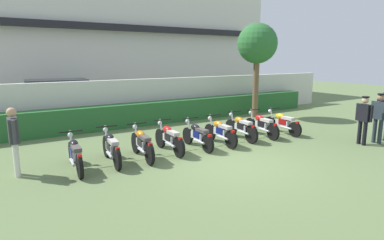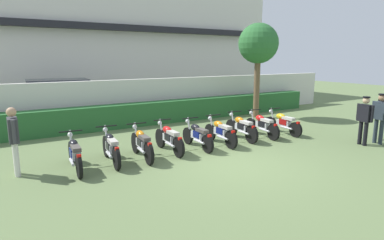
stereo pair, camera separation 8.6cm
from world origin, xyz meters
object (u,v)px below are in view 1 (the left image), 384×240
(motorcycle_in_row_4, at_px, (197,135))
(officer_1, at_px, (379,114))
(motorcycle_in_row_7, at_px, (261,125))
(motorcycle_in_row_5, at_px, (220,132))
(parked_car, at_px, (61,99))
(motorcycle_in_row_3, at_px, (169,138))
(motorcycle_in_row_8, at_px, (282,122))
(motorcycle_in_row_0, at_px, (75,154))
(motorcycle_in_row_6, at_px, (241,127))
(motorcycle_in_row_1, at_px, (111,147))
(motorcycle_in_row_2, at_px, (142,143))
(inspector_person, at_px, (14,136))
(tree_near_inspector, at_px, (257,45))
(officer_0, at_px, (364,116))

(motorcycle_in_row_4, relative_size, officer_1, 1.06)
(motorcycle_in_row_7, bearing_deg, motorcycle_in_row_5, 98.44)
(parked_car, bearing_deg, motorcycle_in_row_7, -50.52)
(motorcycle_in_row_3, distance_m, motorcycle_in_row_8, 4.89)
(motorcycle_in_row_0, height_order, motorcycle_in_row_5, motorcycle_in_row_0)
(motorcycle_in_row_3, distance_m, motorcycle_in_row_6, 2.92)
(parked_car, bearing_deg, motorcycle_in_row_1, -87.41)
(motorcycle_in_row_3, bearing_deg, motorcycle_in_row_6, -87.80)
(motorcycle_in_row_5, bearing_deg, motorcycle_in_row_1, 91.40)
(motorcycle_in_row_5, bearing_deg, parked_car, 26.26)
(motorcycle_in_row_2, height_order, motorcycle_in_row_8, motorcycle_in_row_2)
(motorcycle_in_row_3, relative_size, motorcycle_in_row_6, 1.03)
(parked_car, xyz_separation_m, motorcycle_in_row_3, (1.68, -7.78, -0.48))
(motorcycle_in_row_4, bearing_deg, motorcycle_in_row_3, 86.47)
(motorcycle_in_row_3, xyz_separation_m, motorcycle_in_row_6, (2.92, 0.03, 0.00))
(motorcycle_in_row_5, bearing_deg, motorcycle_in_row_3, 88.67)
(motorcycle_in_row_1, relative_size, motorcycle_in_row_2, 1.02)
(motorcycle_in_row_0, bearing_deg, motorcycle_in_row_4, -84.97)
(motorcycle_in_row_8, distance_m, inspector_person, 9.08)
(motorcycle_in_row_5, bearing_deg, officer_1, -118.41)
(tree_near_inspector, height_order, motorcycle_in_row_8, tree_near_inspector)
(motorcycle_in_row_6, bearing_deg, motorcycle_in_row_8, -89.47)
(motorcycle_in_row_3, height_order, inspector_person, inspector_person)
(inspector_person, bearing_deg, motorcycle_in_row_6, -1.54)
(motorcycle_in_row_3, bearing_deg, tree_near_inspector, -62.50)
(motorcycle_in_row_6, xyz_separation_m, officer_0, (3.03, -2.68, 0.51))
(parked_car, xyz_separation_m, motorcycle_in_row_2, (0.71, -7.93, -0.48))
(motorcycle_in_row_2, relative_size, motorcycle_in_row_3, 1.00)
(motorcycle_in_row_2, bearing_deg, officer_0, -104.71)
(motorcycle_in_row_7, bearing_deg, inspector_person, 93.85)
(tree_near_inspector, relative_size, motorcycle_in_row_5, 2.46)
(motorcycle_in_row_1, relative_size, motorcycle_in_row_5, 1.05)
(motorcycle_in_row_7, bearing_deg, officer_0, -136.90)
(inspector_person, bearing_deg, motorcycle_in_row_1, -7.20)
(inspector_person, relative_size, officer_0, 1.05)
(motorcycle_in_row_2, xyz_separation_m, officer_1, (7.52, -2.68, 0.56))
(motorcycle_in_row_1, bearing_deg, tree_near_inspector, -63.45)
(motorcycle_in_row_5, xyz_separation_m, officer_1, (4.66, -2.72, 0.57))
(motorcycle_in_row_8, bearing_deg, officer_0, -155.89)
(parked_car, bearing_deg, officer_0, -49.98)
(parked_car, distance_m, officer_0, 12.92)
(motorcycle_in_row_3, height_order, motorcycle_in_row_8, motorcycle_in_row_3)
(motorcycle_in_row_3, relative_size, inspector_person, 1.11)
(motorcycle_in_row_5, relative_size, officer_1, 1.07)
(motorcycle_in_row_0, distance_m, motorcycle_in_row_8, 7.74)
(tree_near_inspector, relative_size, motorcycle_in_row_6, 2.45)
(motorcycle_in_row_5, xyz_separation_m, motorcycle_in_row_6, (1.02, 0.13, 0.01))
(parked_car, bearing_deg, motorcycle_in_row_2, -81.00)
(officer_0, height_order, officer_1, officer_1)
(parked_car, distance_m, tree_near_inspector, 9.74)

